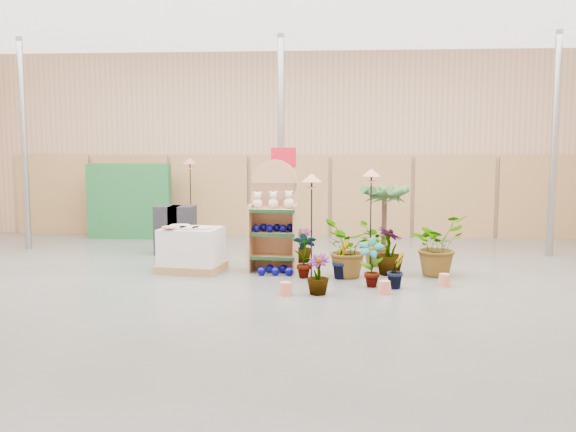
# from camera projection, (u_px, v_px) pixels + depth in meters

# --- Properties ---
(room) EXTENTS (15.20, 12.10, 4.70)m
(room) POSITION_uv_depth(u_px,v_px,m) (267.00, 148.00, 10.68)
(room) COLOR #4F504C
(room) RESTS_ON ground
(display_shelf) EXTENTS (0.87, 0.58, 2.00)m
(display_shelf) POSITION_uv_depth(u_px,v_px,m) (274.00, 220.00, 11.50)
(display_shelf) COLOR #AD7A51
(display_shelf) RESTS_ON ground
(teddy_bears) EXTENTS (0.73, 0.19, 0.31)m
(teddy_bears) POSITION_uv_depth(u_px,v_px,m) (275.00, 201.00, 11.37)
(teddy_bears) COLOR beige
(teddy_bears) RESTS_ON display_shelf
(gazing_balls_shelf) EXTENTS (0.73, 0.25, 0.14)m
(gazing_balls_shelf) POSITION_uv_depth(u_px,v_px,m) (273.00, 228.00, 11.41)
(gazing_balls_shelf) COLOR #050463
(gazing_balls_shelf) RESTS_ON display_shelf
(gazing_balls_floor) EXTENTS (0.63, 0.39, 0.15)m
(gazing_balls_floor) POSITION_uv_depth(u_px,v_px,m) (276.00, 270.00, 11.21)
(gazing_balls_floor) COLOR #050463
(gazing_balls_floor) RESTS_ON ground
(pallet_stack) EXTENTS (1.23, 1.07, 0.82)m
(pallet_stack) POSITION_uv_depth(u_px,v_px,m) (191.00, 250.00, 11.49)
(pallet_stack) COLOR #997143
(pallet_stack) RESTS_ON ground
(charcoal_planters) EXTENTS (0.80, 0.50, 1.00)m
(charcoal_planters) POSITION_uv_depth(u_px,v_px,m) (175.00, 230.00, 13.24)
(charcoal_planters) COLOR black
(charcoal_planters) RESTS_ON ground
(trellis_stock) EXTENTS (2.00, 0.30, 1.80)m
(trellis_stock) POSITION_uv_depth(u_px,v_px,m) (129.00, 201.00, 15.36)
(trellis_stock) COLOR #1D5D2C
(trellis_stock) RESTS_ON ground
(offer_sign) EXTENTS (0.50, 0.08, 2.20)m
(offer_sign) POSITION_uv_depth(u_px,v_px,m) (284.00, 179.00, 12.79)
(offer_sign) COLOR gray
(offer_sign) RESTS_ON ground
(bird_table_front) EXTENTS (0.34, 0.34, 1.79)m
(bird_table_front) POSITION_uv_depth(u_px,v_px,m) (312.00, 181.00, 10.70)
(bird_table_front) COLOR black
(bird_table_front) RESTS_ON ground
(bird_table_right) EXTENTS (0.34, 0.34, 1.83)m
(bird_table_right) POSITION_uv_depth(u_px,v_px,m) (371.00, 176.00, 11.69)
(bird_table_right) COLOR black
(bird_table_right) RESTS_ON ground
(bird_table_back) EXTENTS (0.34, 0.34, 1.95)m
(bird_table_back) POSITION_uv_depth(u_px,v_px,m) (190.00, 164.00, 14.82)
(bird_table_back) COLOR black
(bird_table_back) RESTS_ON ground
(palm) EXTENTS (0.70, 0.70, 1.58)m
(palm) POSITION_uv_depth(u_px,v_px,m) (385.00, 193.00, 12.25)
(palm) COLOR #422D1E
(palm) RESTS_ON ground
(potted_plant_0) EXTENTS (0.46, 0.35, 0.80)m
(potted_plant_0) POSITION_uv_depth(u_px,v_px,m) (305.00, 255.00, 10.90)
(potted_plant_0) COLOR #2D5626
(potted_plant_0) RESTS_ON ground
(potted_plant_1) EXTENTS (0.34, 0.40, 0.66)m
(potted_plant_1) POSITION_uv_depth(u_px,v_px,m) (341.00, 259.00, 10.88)
(potted_plant_1) COLOR #2D5626
(potted_plant_1) RESTS_ON ground
(potted_plant_2) EXTENTS (0.84, 0.95, 1.00)m
(potted_plant_2) POSITION_uv_depth(u_px,v_px,m) (348.00, 249.00, 10.89)
(potted_plant_2) COLOR #2D5626
(potted_plant_2) RESTS_ON ground
(potted_plant_3) EXTENTS (0.67, 0.67, 0.85)m
(potted_plant_3) POSITION_uv_depth(u_px,v_px,m) (390.00, 251.00, 11.18)
(potted_plant_3) COLOR #2D5626
(potted_plant_3) RESTS_ON ground
(potted_plant_6) EXTENTS (0.86, 0.92, 0.83)m
(potted_plant_6) POSITION_uv_depth(u_px,v_px,m) (377.00, 244.00, 11.98)
(potted_plant_6) COLOR #2D5626
(potted_plant_6) RESTS_ON ground
(potted_plant_7) EXTENTS (0.45, 0.45, 0.62)m
(potted_plant_7) POSITION_uv_depth(u_px,v_px,m) (318.00, 274.00, 9.72)
(potted_plant_7) COLOR #2D5626
(potted_plant_7) RESTS_ON ground
(potted_plant_8) EXTENTS (0.47, 0.36, 0.80)m
(potted_plant_8) POSITION_uv_depth(u_px,v_px,m) (371.00, 262.00, 10.22)
(potted_plant_8) COLOR #2D5626
(potted_plant_8) RESTS_ON ground
(potted_plant_9) EXTENTS (0.39, 0.41, 0.59)m
(potted_plant_9) POSITION_uv_depth(u_px,v_px,m) (396.00, 270.00, 10.14)
(potted_plant_9) COLOR #2D5626
(potted_plant_9) RESTS_ON ground
(potted_plant_10) EXTENTS (1.27, 1.25, 1.06)m
(potted_plant_10) POSITION_uv_depth(u_px,v_px,m) (437.00, 245.00, 11.10)
(potted_plant_10) COLOR #2D5626
(potted_plant_10) RESTS_ON ground
(potted_plant_11) EXTENTS (0.49, 0.49, 0.65)m
(potted_plant_11) POSITION_uv_depth(u_px,v_px,m) (302.00, 245.00, 12.37)
(potted_plant_11) COLOR #2D5626
(potted_plant_11) RESTS_ON ground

